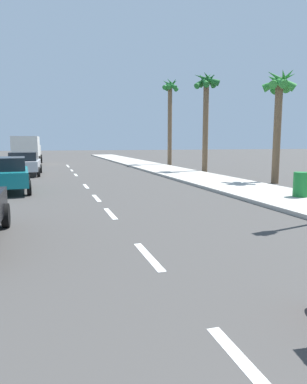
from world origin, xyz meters
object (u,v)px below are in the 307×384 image
palm_tree_distant (170,101)px  trash_bin_near (301,184)px  parked_car_teal (6,173)px  palm_tree_mid (279,97)px  palm_tree_far (206,97)px  delivery_truck (27,149)px  parked_car_silver (24,163)px

palm_tree_distant → trash_bin_near: bearing=-95.5°
trash_bin_near → parked_car_teal: bearing=152.8°
palm_tree_mid → trash_bin_near: (-2.51, -5.12, -3.99)m
palm_tree_mid → palm_tree_far: bearing=94.5°
palm_tree_distant → delivery_truck: bearing=157.1°
palm_tree_distant → trash_bin_near: (-2.04, -21.20, -5.47)m
parked_car_silver → palm_tree_mid: palm_tree_mid is taller
parked_car_silver → parked_car_teal: bearing=-90.7°
delivery_truck → palm_tree_far: bearing=-44.8°
parked_car_teal → palm_tree_far: bearing=25.2°
parked_car_teal → parked_car_silver: bearing=84.6°
palm_tree_far → palm_tree_distant: bearing=89.0°
parked_car_teal → palm_tree_mid: (13.69, -0.63, 3.77)m
parked_car_teal → palm_tree_mid: 14.21m
delivery_truck → palm_tree_distant: palm_tree_distant is taller
palm_tree_mid → trash_bin_near: palm_tree_mid is taller
delivery_truck → palm_tree_mid: (13.82, -21.72, 3.10)m
parked_car_teal → delivery_truck: 21.11m
parked_car_silver → palm_tree_mid: (13.38, -9.01, 3.77)m
delivery_truck → trash_bin_near: delivery_truck is taller
delivery_truck → trash_bin_near: (11.32, -26.84, -0.89)m
parked_car_teal → delivery_truck: delivery_truck is taller
palm_tree_far → parked_car_teal: bearing=-151.4°
palm_tree_far → trash_bin_near: size_ratio=7.86×
palm_tree_mid → parked_car_silver: bearing=146.1°
parked_car_silver → palm_tree_far: (12.77, -1.26, 4.68)m
parked_car_silver → trash_bin_near: parked_car_silver is taller
delivery_truck → trash_bin_near: bearing=-65.4°
delivery_truck → palm_tree_distant: 15.20m
delivery_truck → palm_tree_far: palm_tree_far is taller
parked_car_teal → palm_tree_far: size_ratio=0.60×
parked_car_teal → parked_car_silver: (0.30, 8.38, 0.00)m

